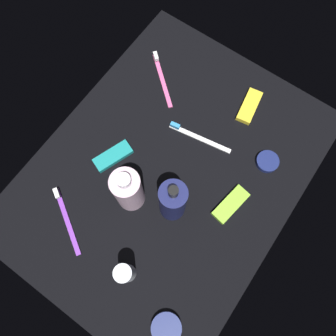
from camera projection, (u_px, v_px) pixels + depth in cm
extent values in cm
cube|color=black|center=(168.00, 172.00, 88.02)|extent=(84.00, 64.00, 1.20)
cylinder|color=#191E51|center=(173.00, 201.00, 76.79)|extent=(6.46, 6.46, 16.18)
cylinder|color=black|center=(173.00, 192.00, 67.75)|extent=(2.20, 2.20, 2.80)
cylinder|color=silver|center=(128.00, 190.00, 78.01)|extent=(6.94, 6.94, 15.33)
cylinder|color=silver|center=(124.00, 181.00, 69.66)|extent=(3.20, 3.20, 2.20)
cylinder|color=silver|center=(125.00, 273.00, 74.88)|extent=(4.12, 4.12, 10.10)
cube|color=white|center=(200.00, 138.00, 89.85)|extent=(4.15, 17.95, 0.90)
cube|color=#338CCC|center=(175.00, 125.00, 89.84)|extent=(1.51, 2.75, 1.20)
cube|color=#E55999|center=(162.00, 80.00, 95.33)|extent=(12.44, 14.60, 0.90)
cube|color=white|center=(156.00, 56.00, 96.52)|extent=(2.51, 2.70, 1.20)
cube|color=purple|center=(67.00, 221.00, 83.04)|extent=(10.39, 15.99, 0.90)
cube|color=white|center=(57.00, 193.00, 84.12)|extent=(2.29, 2.79, 1.20)
cube|color=teal|center=(113.00, 156.00, 87.96)|extent=(11.14, 7.43, 1.50)
cube|color=yellow|center=(249.00, 106.00, 92.44)|extent=(10.92, 5.67, 1.50)
cube|color=#8CD133|center=(231.00, 204.00, 84.02)|extent=(10.91, 5.65, 1.50)
cylinder|color=navy|center=(166.00, 328.00, 75.28)|extent=(7.05, 7.05, 1.69)
cylinder|color=navy|center=(267.00, 162.00, 87.47)|extent=(5.96, 5.96, 1.55)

